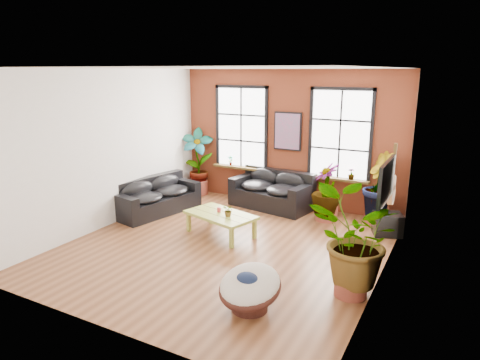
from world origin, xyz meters
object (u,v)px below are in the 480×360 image
(sofa_left, at_px, (156,197))
(sofa_back, at_px, (273,191))
(papasan_chair, at_px, (250,287))
(coffee_table, at_px, (221,216))

(sofa_left, bearing_deg, sofa_back, -41.52)
(sofa_back, bearing_deg, sofa_left, -134.22)
(sofa_back, xyz_separation_m, papasan_chair, (1.72, -4.71, -0.07))
(sofa_left, xyz_separation_m, papasan_chair, (4.12, -2.94, -0.03))
(coffee_table, bearing_deg, papasan_chair, -36.01)
(sofa_back, height_order, sofa_left, sofa_back)
(coffee_table, bearing_deg, sofa_left, -178.93)
(papasan_chair, bearing_deg, sofa_back, 117.60)
(sofa_left, distance_m, coffee_table, 2.29)
(coffee_table, relative_size, papasan_chair, 1.57)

